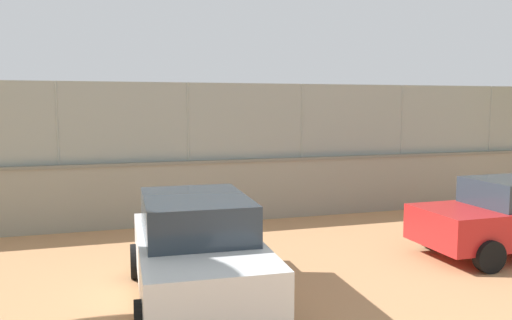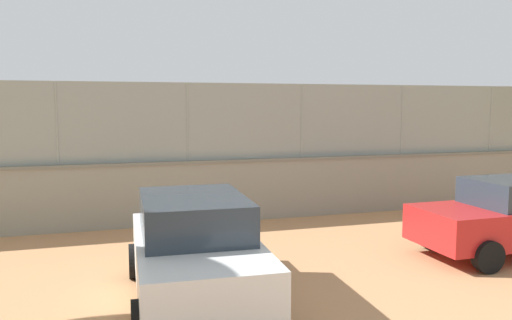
% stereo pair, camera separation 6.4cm
% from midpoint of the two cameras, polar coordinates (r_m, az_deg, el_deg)
% --- Properties ---
extents(ground_plane, '(260.00, 260.00, 0.00)m').
position_cam_midpoint_polar(ground_plane, '(27.65, -6.57, -0.28)').
color(ground_plane, tan).
extents(perimeter_wall, '(22.63, 1.31, 1.66)m').
position_cam_midpoint_polar(perimeter_wall, '(13.89, -1.16, -3.23)').
color(perimeter_wall, gray).
rests_on(perimeter_wall, ground_plane).
extents(fence_panel_on_wall, '(22.23, 0.90, 2.02)m').
position_cam_midpoint_polar(fence_panel_on_wall, '(13.71, -1.18, 4.35)').
color(fence_panel_on_wall, gray).
rests_on(fence_panel_on_wall, perimeter_wall).
extents(player_foreground_swinging, '(0.77, 1.28, 1.67)m').
position_cam_midpoint_polar(player_foreground_swinging, '(17.08, -16.67, -1.19)').
color(player_foreground_swinging, '#B2B2B2').
rests_on(player_foreground_swinging, ground_plane).
extents(player_at_service_line, '(0.74, 0.96, 1.57)m').
position_cam_midpoint_polar(player_at_service_line, '(20.86, 15.01, -0.03)').
color(player_at_service_line, '#B2B2B2').
rests_on(player_at_service_line, ground_plane).
extents(sports_ball, '(0.21, 0.21, 0.21)m').
position_cam_midpoint_polar(sports_ball, '(16.00, -15.07, 0.54)').
color(sports_ball, white).
extents(parked_car_white, '(2.29, 4.13, 1.66)m').
position_cam_midpoint_polar(parked_car_white, '(8.29, -6.81, -9.69)').
color(parked_car_white, white).
rests_on(parked_car_white, ground_plane).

